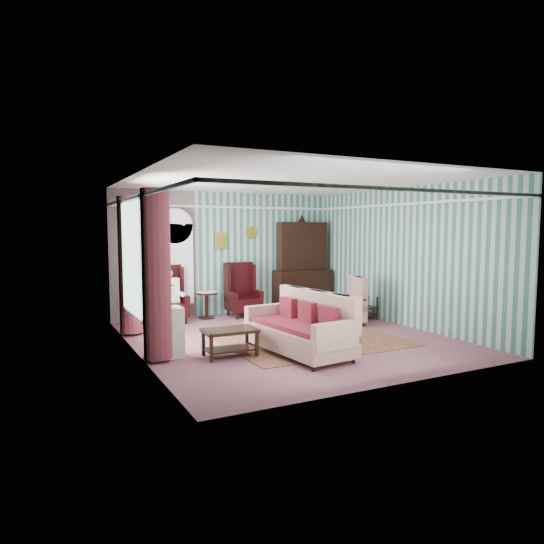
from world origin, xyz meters
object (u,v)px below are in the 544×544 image
sofa (298,323)px  wingback_right (243,290)px  bookcase (175,270)px  floral_armchair (344,305)px  plant_stand (165,333)px  coffee_table (230,343)px  nest_table (365,307)px  round_side_table (207,305)px  seated_woman (169,296)px  wingback_left (169,294)px  dresser_hutch (303,263)px

sofa → wingback_right: bearing=-14.8°
bookcase → floral_armchair: 3.82m
plant_stand → coffee_table: (0.95, -0.39, -0.18)m
nest_table → plant_stand: plant_stand is taller
bookcase → nest_table: (3.82, -1.94, -0.85)m
nest_table → sofa: (-2.87, -1.95, 0.24)m
wingback_right → round_side_table: wingback_right is taller
seated_woman → floral_armchair: bearing=-29.7°
bookcase → nest_table: size_ratio=4.15×
bookcase → wingback_right: bearing=-14.6°
nest_table → floral_armchair: 0.88m
wingback_left → floral_armchair: 3.76m
wingback_left → round_side_table: bearing=9.5°
bookcase → seated_woman: 0.70m
wingback_right → floral_armchair: (1.52, -1.86, -0.19)m
wingback_right → seated_woman: 1.75m
seated_woman → round_side_table: 0.96m
bookcase → floral_armchair: bearing=-36.7°
dresser_hutch → sofa: 4.47m
wingback_left → wingback_right: size_ratio=1.00×
nest_table → coffee_table: size_ratio=0.63×
dresser_hutch → sofa: (-2.30, -3.77, -0.67)m
nest_table → dresser_hutch: bearing=107.4°
wingback_left → sofa: 3.71m
floral_armchair → plant_stand: bearing=116.5°
nest_table → plant_stand: 5.02m
plant_stand → floral_armchair: (4.07, 0.89, 0.03)m
dresser_hutch → coffee_table: size_ratio=2.76×
wingback_right → round_side_table: bearing=170.0°
wingback_right → plant_stand: size_ratio=1.56×
plant_stand → floral_armchair: size_ratio=0.92×
bookcase → floral_armchair: (3.02, -2.25, -0.69)m
wingback_left → seated_woman: size_ratio=1.06×
bookcase → coffee_table: (-0.10, -3.53, -0.90)m
seated_woman → nest_table: 4.37m
floral_armchair → nest_table: bearing=-54.8°
bookcase → sofa: bookcase is taller
dresser_hutch → sofa: size_ratio=1.15×
dresser_hutch → seated_woman: size_ratio=2.00×
bookcase → coffee_table: size_ratio=2.62×
wingback_right → coffee_table: wingback_right is taller
floral_armchair → coffee_table: 3.38m
floral_armchair → coffee_table: size_ratio=1.01×
seated_woman → coffee_table: (0.15, -3.14, -0.37)m
wingback_left → plant_stand: bearing=-106.2°
bookcase → wingback_left: bearing=-122.7°
plant_stand → seated_woman: bearing=73.8°
wingback_right → floral_armchair: size_ratio=1.45×
dresser_hutch → coffee_table: bearing=-134.5°
bookcase → seated_woman: bearing=-122.7°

